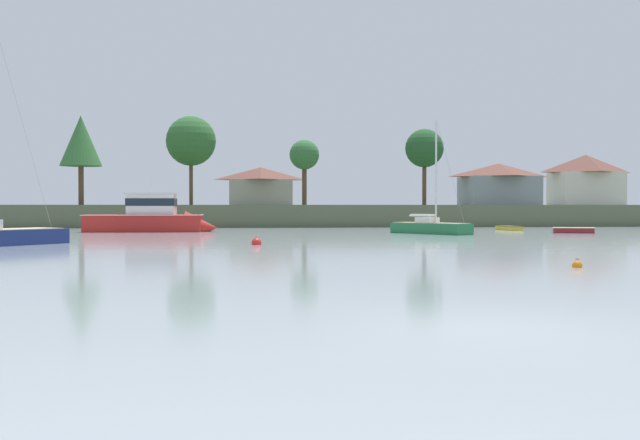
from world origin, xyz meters
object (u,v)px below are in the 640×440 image
object	(u,v)px
mooring_buoy_orange	(577,265)
dinghy_maroon	(573,231)
sailboat_green	(430,231)
mooring_buoy_red	(256,243)
cruiser_red	(156,222)
dinghy_yellow	(509,229)

from	to	relation	value
mooring_buoy_orange	dinghy_maroon	bearing A→B (deg)	65.29
sailboat_green	dinghy_maroon	bearing A→B (deg)	2.09
mooring_buoy_orange	mooring_buoy_red	bearing A→B (deg)	123.76
cruiser_red	mooring_buoy_red	bearing A→B (deg)	-69.77
mooring_buoy_orange	dinghy_yellow	bearing A→B (deg)	72.94
dinghy_yellow	mooring_buoy_red	world-z (taller)	mooring_buoy_red
dinghy_yellow	mooring_buoy_red	distance (m)	29.81
dinghy_yellow	dinghy_maroon	distance (m)	7.40
sailboat_green	dinghy_maroon	world-z (taller)	sailboat_green
dinghy_yellow	cruiser_red	bearing A→B (deg)	-177.97
sailboat_green	mooring_buoy_orange	xyz separation A→B (m)	(-2.54, -28.64, -0.14)
dinghy_yellow	mooring_buoy_orange	world-z (taller)	dinghy_yellow
cruiser_red	dinghy_yellow	bearing A→B (deg)	2.03
dinghy_maroon	mooring_buoy_red	world-z (taller)	dinghy_maroon
cruiser_red	mooring_buoy_red	distance (m)	21.38
dinghy_maroon	mooring_buoy_orange	distance (m)	31.96
dinghy_yellow	mooring_buoy_orange	distance (m)	37.73
mooring_buoy_red	cruiser_red	bearing A→B (deg)	110.23
dinghy_yellow	dinghy_maroon	bearing A→B (deg)	-71.95
cruiser_red	mooring_buoy_orange	world-z (taller)	cruiser_red
sailboat_green	mooring_buoy_red	xyz separation A→B (m)	(-12.57, -13.63, -0.11)
cruiser_red	dinghy_yellow	world-z (taller)	cruiser_red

